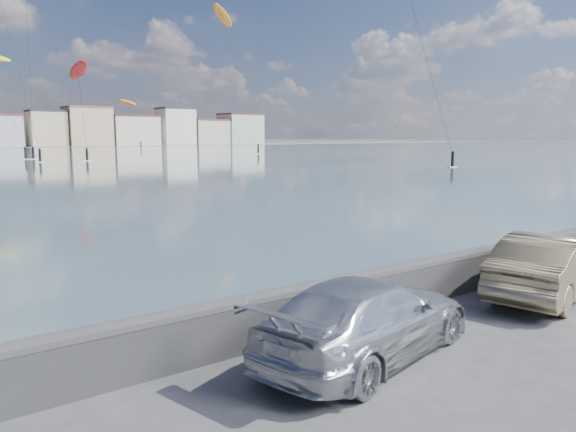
# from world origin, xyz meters

# --- Properties ---
(ground) EXTENTS (700.00, 700.00, 0.00)m
(ground) POSITION_xyz_m (0.00, 0.00, 0.00)
(ground) COLOR #333335
(ground) RESTS_ON ground
(seawall) EXTENTS (400.00, 0.36, 1.08)m
(seawall) POSITION_xyz_m (0.00, 2.70, 0.58)
(seawall) COLOR #28282B
(seawall) RESTS_ON ground
(car_silver) EXTENTS (5.31, 3.09, 1.45)m
(car_silver) POSITION_xyz_m (0.63, 1.14, 0.72)
(car_silver) COLOR silver
(car_silver) RESTS_ON ground
(car_champagne) EXTENTS (5.04, 2.66, 1.58)m
(car_champagne) POSITION_xyz_m (6.90, 1.15, 0.79)
(car_champagne) COLOR tan
(car_champagne) RESTS_ON ground
(kitesurfer_4) EXTENTS (5.67, 18.93, 16.70)m
(kitesurfer_4) POSITION_xyz_m (23.92, 93.92, 14.47)
(kitesurfer_4) COLOR red
(kitesurfer_4) RESTS_ON ground
(kitesurfer_10) EXTENTS (3.62, 12.78, 14.73)m
(kitesurfer_10) POSITION_xyz_m (56.45, 156.06, 13.12)
(kitesurfer_10) COLOR orange
(kitesurfer_10) RESTS_ON ground
(kitesurfer_17) EXTENTS (7.42, 16.89, 32.01)m
(kitesurfer_17) POSITION_xyz_m (58.11, 103.26, 28.72)
(kitesurfer_17) COLOR orange
(kitesurfer_17) RESTS_ON ground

